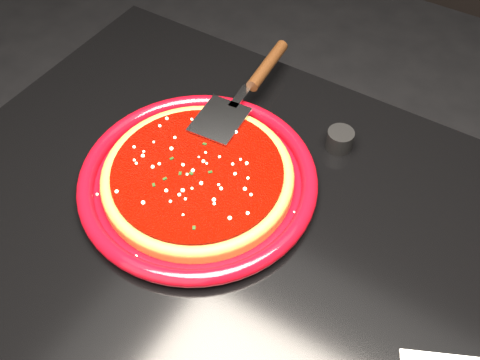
# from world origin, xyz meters

# --- Properties ---
(plate) EXTENTS (0.39, 0.39, 0.03)m
(plate) POSITION_xyz_m (-0.19, 0.06, 0.76)
(plate) COLOR maroon
(plate) RESTS_ON table
(pizza_crust) EXTENTS (0.31, 0.31, 0.02)m
(pizza_crust) POSITION_xyz_m (-0.19, 0.06, 0.77)
(pizza_crust) COLOR brown
(pizza_crust) RESTS_ON plate
(pizza_crust_rim) EXTENTS (0.31, 0.31, 0.02)m
(pizza_crust_rim) POSITION_xyz_m (-0.19, 0.06, 0.78)
(pizza_crust_rim) COLOR brown
(pizza_crust_rim) RESTS_ON plate
(pizza_sauce) EXTENTS (0.28, 0.28, 0.01)m
(pizza_sauce) POSITION_xyz_m (-0.19, 0.06, 0.78)
(pizza_sauce) COLOR #650500
(pizza_sauce) RESTS_ON plate
(parmesan_dusting) EXTENTS (0.26, 0.26, 0.01)m
(parmesan_dusting) POSITION_xyz_m (-0.19, 0.06, 0.79)
(parmesan_dusting) COLOR beige
(parmesan_dusting) RESTS_ON plate
(basil_flecks) EXTENTS (0.24, 0.24, 0.00)m
(basil_flecks) POSITION_xyz_m (-0.19, 0.06, 0.79)
(basil_flecks) COLOR black
(basil_flecks) RESTS_ON plate
(pizza_server) EXTENTS (0.12, 0.33, 0.02)m
(pizza_server) POSITION_xyz_m (-0.22, 0.25, 0.80)
(pizza_server) COLOR #AEB1B6
(pizza_server) RESTS_ON plate
(ramekin) EXTENTS (0.05, 0.05, 0.03)m
(ramekin) POSITION_xyz_m (-0.03, 0.25, 0.77)
(ramekin) COLOR black
(ramekin) RESTS_ON table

